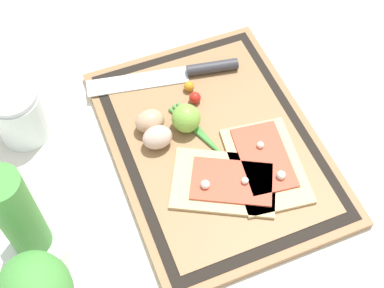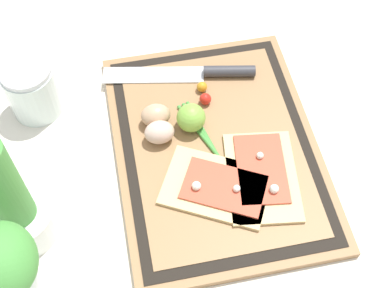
# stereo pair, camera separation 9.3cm
# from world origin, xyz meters

# --- Properties ---
(ground_plane) EXTENTS (6.00, 6.00, 0.00)m
(ground_plane) POSITION_xyz_m (0.00, 0.00, 0.00)
(ground_plane) COLOR silver
(cutting_board) EXTENTS (0.49, 0.36, 0.02)m
(cutting_board) POSITION_xyz_m (0.00, 0.00, 0.01)
(cutting_board) COLOR #997047
(cutting_board) RESTS_ON ground_plane
(pizza_slice_near) EXTENTS (0.19, 0.14, 0.02)m
(pizza_slice_near) POSITION_xyz_m (-0.08, -0.06, 0.02)
(pizza_slice_near) COLOR #DBBC7F
(pizza_slice_near) RESTS_ON cutting_board
(pizza_slice_far) EXTENTS (0.19, 0.21, 0.02)m
(pizza_slice_far) POSITION_xyz_m (-0.09, 0.02, 0.02)
(pizza_slice_far) COLOR #DBBC7F
(pizza_slice_far) RESTS_ON cutting_board
(knife) EXTENTS (0.09, 0.30, 0.02)m
(knife) POSITION_xyz_m (0.16, -0.01, 0.03)
(knife) COLOR silver
(knife) RESTS_ON cutting_board
(egg_brown) EXTENTS (0.04, 0.05, 0.04)m
(egg_brown) POSITION_xyz_m (0.07, 0.10, 0.04)
(egg_brown) COLOR tan
(egg_brown) RESTS_ON cutting_board
(egg_pink) EXTENTS (0.04, 0.05, 0.04)m
(egg_pink) POSITION_xyz_m (0.03, 0.10, 0.04)
(egg_pink) COLOR beige
(egg_pink) RESTS_ON cutting_board
(lime) EXTENTS (0.05, 0.05, 0.05)m
(lime) POSITION_xyz_m (0.05, 0.04, 0.04)
(lime) COLOR #7FB742
(lime) RESTS_ON cutting_board
(cherry_tomato_red) EXTENTS (0.02, 0.02, 0.02)m
(cherry_tomato_red) POSITION_xyz_m (0.10, 0.00, 0.03)
(cherry_tomato_red) COLOR red
(cherry_tomato_red) RESTS_ON cutting_board
(cherry_tomato_yellow) EXTENTS (0.02, 0.02, 0.02)m
(cherry_tomato_yellow) POSITION_xyz_m (0.13, -0.00, 0.03)
(cherry_tomato_yellow) COLOR orange
(cherry_tomato_yellow) RESTS_ON cutting_board
(scallion_bunch) EXTENTS (0.24, 0.10, 0.01)m
(scallion_bunch) POSITION_xyz_m (-0.02, 0.01, 0.02)
(scallion_bunch) COLOR #47933D
(scallion_bunch) RESTS_ON cutting_board
(herb_pot) EXTENTS (0.10, 0.10, 0.25)m
(herb_pot) POSITION_xyz_m (-0.09, 0.34, 0.09)
(herb_pot) COLOR white
(herb_pot) RESTS_ON ground_plane
(sauce_jar) EXTENTS (0.10, 0.10, 0.11)m
(sauce_jar) POSITION_xyz_m (0.16, 0.31, 0.05)
(sauce_jar) COLOR silver
(sauce_jar) RESTS_ON ground_plane
(herb_glass) EXTENTS (0.11, 0.10, 0.20)m
(herb_glass) POSITION_xyz_m (-0.21, 0.34, 0.12)
(herb_glass) COLOR silver
(herb_glass) RESTS_ON ground_plane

